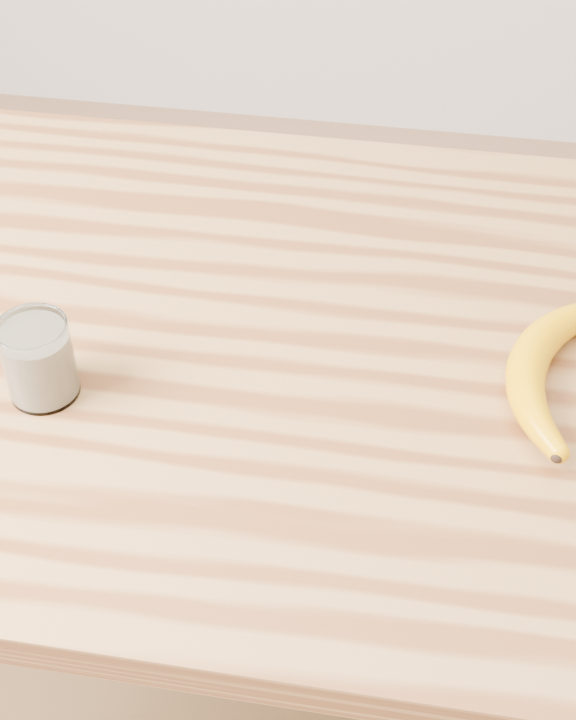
# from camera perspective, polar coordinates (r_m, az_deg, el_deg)

# --- Properties ---
(table) EXTENTS (1.20, 0.80, 0.90)m
(table) POSITION_cam_1_polar(r_m,az_deg,el_deg) (1.15, 2.22, -3.50)
(table) COLOR olive
(table) RESTS_ON ground
(smoothie_glass) EXTENTS (0.07, 0.07, 0.09)m
(smoothie_glass) POSITION_cam_1_polar(r_m,az_deg,el_deg) (1.00, -14.00, -0.03)
(smoothie_glass) COLOR white
(smoothie_glass) RESTS_ON table
(banana) EXTENTS (0.21, 0.36, 0.04)m
(banana) POSITION_cam_1_polar(r_m,az_deg,el_deg) (1.04, 13.54, 0.13)
(banana) COLOR #D89300
(banana) RESTS_ON table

